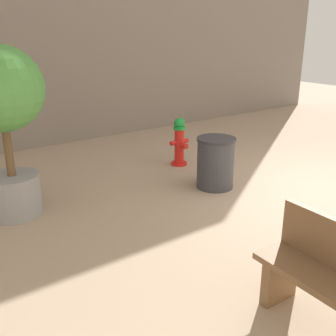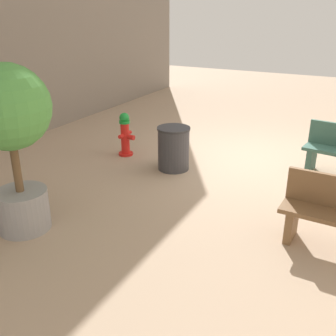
# 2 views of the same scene
# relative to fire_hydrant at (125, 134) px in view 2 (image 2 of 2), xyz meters

# --- Properties ---
(ground_plane) EXTENTS (23.40, 23.40, 0.00)m
(ground_plane) POSITION_rel_fire_hydrant_xyz_m (-2.60, -0.98, -0.46)
(ground_plane) COLOR tan
(fire_hydrant) EXTENTS (0.37, 0.40, 0.91)m
(fire_hydrant) POSITION_rel_fire_hydrant_xyz_m (0.00, 0.00, 0.00)
(fire_hydrant) COLOR red
(fire_hydrant) RESTS_ON ground_plane
(planter_tree) EXTENTS (1.11, 1.11, 2.31)m
(planter_tree) POSITION_rel_fire_hydrant_xyz_m (-0.37, 3.17, 1.03)
(planter_tree) COLOR gray
(planter_tree) RESTS_ON ground_plane
(trash_bin) EXTENTS (0.63, 0.63, 0.83)m
(trash_bin) POSITION_rel_fire_hydrant_xyz_m (-1.24, 0.22, -0.04)
(trash_bin) COLOR #38383D
(trash_bin) RESTS_ON ground_plane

